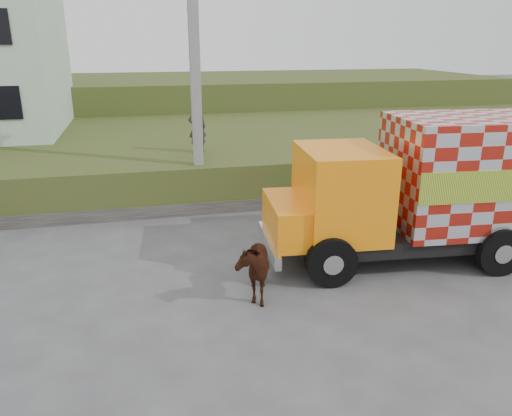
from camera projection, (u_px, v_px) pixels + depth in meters
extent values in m
plane|color=#474749|center=(263.00, 264.00, 12.34)|extent=(120.00, 120.00, 0.00)
cube|color=#34551C|center=(208.00, 151.00, 21.33)|extent=(40.00, 12.00, 1.50)
cube|color=#34551C|center=(182.00, 101.00, 32.17)|extent=(40.00, 12.00, 3.00)
cube|color=#595651|center=(170.00, 209.00, 15.73)|extent=(16.00, 0.50, 0.40)
cube|color=gray|center=(196.00, 84.00, 15.10)|extent=(0.30, 0.30, 8.00)
cube|color=black|center=(434.00, 231.00, 12.62)|extent=(7.26, 2.88, 0.37)
cube|color=orange|center=(341.00, 192.00, 11.92)|extent=(2.07, 2.55, 2.09)
cube|color=orange|center=(291.00, 219.00, 11.95)|extent=(1.22, 2.27, 0.94)
cube|color=silver|center=(488.00, 171.00, 12.31)|extent=(4.99, 2.89, 2.71)
cube|color=yellow|center=(461.00, 160.00, 13.50)|extent=(4.79, 0.44, 0.73)
cube|color=silver|center=(269.00, 244.00, 12.08)|extent=(0.36, 2.40, 0.31)
cylinder|color=black|center=(331.00, 262.00, 11.12)|extent=(1.17, 0.46, 1.15)
cylinder|color=black|center=(306.00, 224.00, 13.37)|extent=(1.17, 0.46, 1.15)
cylinder|color=black|center=(499.00, 251.00, 11.67)|extent=(1.17, 0.46, 1.15)
cylinder|color=black|center=(448.00, 217.00, 13.92)|extent=(1.17, 0.46, 1.15)
cylinder|color=black|center=(503.00, 214.00, 14.15)|extent=(1.17, 0.46, 1.15)
imported|color=#38120E|center=(252.00, 266.00, 10.65)|extent=(1.01, 1.73, 1.37)
imported|color=#312E2B|center=(197.00, 128.00, 17.35)|extent=(0.71, 0.54, 1.74)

